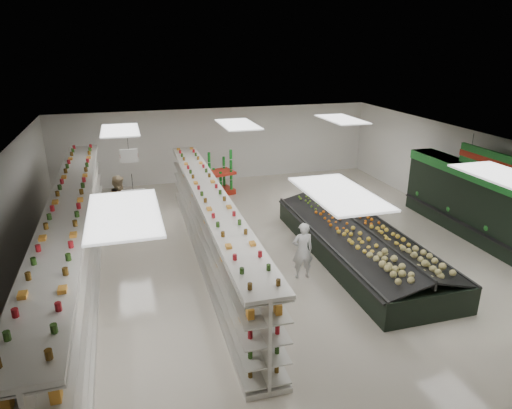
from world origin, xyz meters
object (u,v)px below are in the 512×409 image
object	(u,v)px
gondola_center	(211,228)
gondola_left	(75,248)
produce_island	(358,242)
shopper_main	(303,250)
soda_endcap	(217,175)
shopper_background	(121,202)

from	to	relation	value
gondola_center	gondola_left	bearing A→B (deg)	-169.13
gondola_center	produce_island	xyz separation A→B (m)	(4.09, -1.15, -0.44)
produce_island	shopper_main	bearing A→B (deg)	-161.08
soda_endcap	produce_island	bearing A→B (deg)	-67.95
produce_island	shopper_background	bearing A→B (deg)	146.87
soda_endcap	shopper_background	world-z (taller)	shopper_background
gondola_left	produce_island	bearing A→B (deg)	-4.25
shopper_main	gondola_left	bearing A→B (deg)	-7.34
gondola_center	shopper_background	xyz separation A→B (m)	(-2.44, 3.12, -0.02)
soda_endcap	shopper_background	size ratio (longest dim) A/B	0.95
gondola_left	soda_endcap	xyz separation A→B (m)	(4.91, 6.29, -0.22)
shopper_background	produce_island	bearing A→B (deg)	-103.75
gondola_center	produce_island	distance (m)	4.27
gondola_left	soda_endcap	size ratio (longest dim) A/B	7.71
gondola_left	produce_island	distance (m)	7.70
gondola_center	soda_endcap	world-z (taller)	gondola_center
soda_endcap	shopper_main	world-z (taller)	soda_endcap
gondola_center	soda_endcap	size ratio (longest dim) A/B	6.82
produce_island	shopper_background	distance (m)	7.81
gondola_center	produce_island	bearing A→B (deg)	-14.90
soda_endcap	gondola_left	bearing A→B (deg)	-127.95
gondola_left	soda_endcap	world-z (taller)	gondola_left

